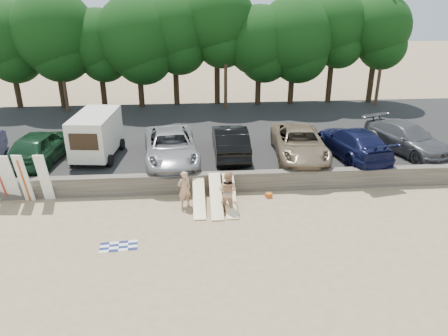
{
  "coord_description": "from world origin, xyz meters",
  "views": [
    {
      "loc": [
        -0.68,
        -16.94,
        9.87
      ],
      "look_at": [
        0.87,
        3.0,
        1.26
      ],
      "focal_mm": 35.0,
      "sensor_mm": 36.0,
      "label": 1
    }
  ],
  "objects_px": {
    "box_trailer": "(96,133)",
    "car_3": "(230,141)",
    "car_4": "(299,143)",
    "car_6": "(407,138)",
    "car_1": "(41,146)",
    "beachgoer_a": "(184,189)",
    "car_2": "(171,147)",
    "beachgoer_b": "(228,191)",
    "car_5": "(353,142)",
    "cooler": "(220,193)"
  },
  "relations": [
    {
      "from": "car_5",
      "to": "beachgoer_a",
      "type": "bearing_deg",
      "value": 12.39
    },
    {
      "from": "car_4",
      "to": "car_6",
      "type": "xyz_separation_m",
      "value": [
        6.38,
        0.41,
        -0.01
      ]
    },
    {
      "from": "car_1",
      "to": "box_trailer",
      "type": "bearing_deg",
      "value": -162.67
    },
    {
      "from": "box_trailer",
      "to": "car_3",
      "type": "bearing_deg",
      "value": 4.53
    },
    {
      "from": "box_trailer",
      "to": "car_4",
      "type": "xyz_separation_m",
      "value": [
        11.26,
        -0.85,
        -0.59
      ]
    },
    {
      "from": "box_trailer",
      "to": "car_1",
      "type": "bearing_deg",
      "value": -166.11
    },
    {
      "from": "beachgoer_a",
      "to": "beachgoer_b",
      "type": "relative_size",
      "value": 0.92
    },
    {
      "from": "car_4",
      "to": "car_1",
      "type": "bearing_deg",
      "value": -178.11
    },
    {
      "from": "beachgoer_a",
      "to": "beachgoer_b",
      "type": "distance_m",
      "value": 2.07
    },
    {
      "from": "car_1",
      "to": "car_3",
      "type": "relative_size",
      "value": 1.0
    },
    {
      "from": "car_3",
      "to": "car_6",
      "type": "bearing_deg",
      "value": 178.98
    },
    {
      "from": "car_3",
      "to": "car_5",
      "type": "bearing_deg",
      "value": 174.22
    },
    {
      "from": "car_2",
      "to": "beachgoer_b",
      "type": "xyz_separation_m",
      "value": [
        2.72,
        -4.56,
        -0.56
      ]
    },
    {
      "from": "car_1",
      "to": "car_3",
      "type": "bearing_deg",
      "value": -169.36
    },
    {
      "from": "car_4",
      "to": "car_5",
      "type": "relative_size",
      "value": 1.03
    },
    {
      "from": "box_trailer",
      "to": "beachgoer_b",
      "type": "height_order",
      "value": "box_trailer"
    },
    {
      "from": "cooler",
      "to": "car_2",
      "type": "bearing_deg",
      "value": 108.2
    },
    {
      "from": "beachgoer_a",
      "to": "cooler",
      "type": "relative_size",
      "value": 4.74
    },
    {
      "from": "box_trailer",
      "to": "beachgoer_a",
      "type": "relative_size",
      "value": 2.3
    },
    {
      "from": "car_5",
      "to": "car_4",
      "type": "bearing_deg",
      "value": -12.33
    },
    {
      "from": "car_3",
      "to": "car_5",
      "type": "relative_size",
      "value": 0.92
    },
    {
      "from": "car_3",
      "to": "beachgoer_a",
      "type": "bearing_deg",
      "value": 60.99
    },
    {
      "from": "car_3",
      "to": "box_trailer",
      "type": "bearing_deg",
      "value": -1.98
    },
    {
      "from": "car_2",
      "to": "cooler",
      "type": "relative_size",
      "value": 15.88
    },
    {
      "from": "car_5",
      "to": "cooler",
      "type": "height_order",
      "value": "car_5"
    },
    {
      "from": "car_1",
      "to": "car_3",
      "type": "height_order",
      "value": "car_1"
    },
    {
      "from": "car_6",
      "to": "beachgoer_a",
      "type": "relative_size",
      "value": 3.1
    },
    {
      "from": "car_3",
      "to": "car_4",
      "type": "xyz_separation_m",
      "value": [
        3.83,
        -0.59,
        -0.05
      ]
    },
    {
      "from": "car_2",
      "to": "car_6",
      "type": "distance_m",
      "value": 13.52
    },
    {
      "from": "beachgoer_a",
      "to": "car_3",
      "type": "bearing_deg",
      "value": -145.58
    },
    {
      "from": "car_1",
      "to": "car_4",
      "type": "relative_size",
      "value": 0.9
    },
    {
      "from": "box_trailer",
      "to": "car_6",
      "type": "xyz_separation_m",
      "value": [
        17.64,
        -0.44,
        -0.59
      ]
    },
    {
      "from": "cooler",
      "to": "beachgoer_b",
      "type": "bearing_deg",
      "value": -101.05
    },
    {
      "from": "car_5",
      "to": "car_6",
      "type": "xyz_separation_m",
      "value": [
        3.37,
        0.51,
        -0.01
      ]
    },
    {
      "from": "car_1",
      "to": "beachgoer_a",
      "type": "distance_m",
      "value": 9.03
    },
    {
      "from": "car_6",
      "to": "car_2",
      "type": "bearing_deg",
      "value": 160.44
    },
    {
      "from": "car_3",
      "to": "beachgoer_a",
      "type": "relative_size",
      "value": 2.91
    },
    {
      "from": "car_3",
      "to": "cooler",
      "type": "bearing_deg",
      "value": 77.62
    },
    {
      "from": "box_trailer",
      "to": "car_6",
      "type": "bearing_deg",
      "value": 5.08
    },
    {
      "from": "box_trailer",
      "to": "car_6",
      "type": "distance_m",
      "value": 17.65
    },
    {
      "from": "box_trailer",
      "to": "cooler",
      "type": "distance_m",
      "value": 7.96
    },
    {
      "from": "car_2",
      "to": "car_3",
      "type": "relative_size",
      "value": 1.15
    },
    {
      "from": "box_trailer",
      "to": "car_1",
      "type": "distance_m",
      "value": 3.01
    },
    {
      "from": "car_5",
      "to": "car_6",
      "type": "bearing_deg",
      "value": 178.23
    },
    {
      "from": "car_4",
      "to": "box_trailer",
      "type": "bearing_deg",
      "value": 179.47
    },
    {
      "from": "car_2",
      "to": "car_6",
      "type": "xyz_separation_m",
      "value": [
        13.52,
        0.44,
        -0.03
      ]
    },
    {
      "from": "car_1",
      "to": "car_5",
      "type": "height_order",
      "value": "car_1"
    },
    {
      "from": "car_2",
      "to": "car_5",
      "type": "distance_m",
      "value": 10.15
    },
    {
      "from": "car_2",
      "to": "car_3",
      "type": "xyz_separation_m",
      "value": [
        3.31,
        0.62,
        0.03
      ]
    },
    {
      "from": "car_1",
      "to": "car_4",
      "type": "bearing_deg",
      "value": -171.93
    }
  ]
}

